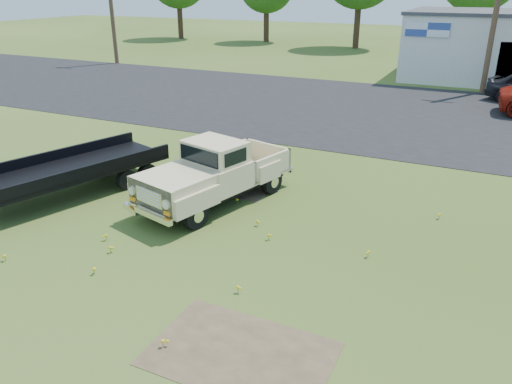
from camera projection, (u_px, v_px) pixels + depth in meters
ground at (242, 253)px, 11.38m from camera, size 140.00×140.00×0.00m
asphalt_lot at (384, 112)px, 23.87m from camera, size 90.00×14.00×0.02m
dirt_patch_a at (240, 354)px, 8.29m from camera, size 3.00×2.00×0.01m
dirt_patch_b at (235, 187)px, 15.09m from camera, size 2.20×1.60×0.01m
utility_pole_mid at (497, 6)px, 26.33m from camera, size 1.60×0.30×9.00m
vintage_pickup_truck at (216, 172)px, 13.71m from camera, size 3.14×5.26×1.79m
flatbed_trailer at (68, 166)px, 14.29m from camera, size 3.87×6.53×1.69m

